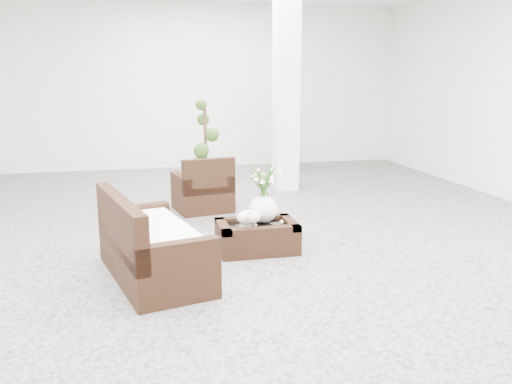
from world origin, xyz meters
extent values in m
plane|color=gray|center=(0.00, 0.00, 0.00)|extent=(11.00, 11.00, 0.00)
cube|color=white|center=(1.20, 2.80, 1.75)|extent=(0.40, 0.40, 3.50)
cube|color=black|center=(-0.07, -0.46, 0.16)|extent=(0.90, 0.60, 0.31)
ellipsoid|color=white|center=(-0.19, -0.56, 0.42)|extent=(0.28, 0.23, 0.21)
cylinder|color=white|center=(0.23, -0.44, 0.33)|extent=(0.04, 0.04, 0.03)
cube|color=black|center=(-0.44, 1.59, 0.41)|extent=(0.90, 0.88, 0.83)
cube|color=black|center=(-1.26, -1.02, 0.43)|extent=(1.14, 1.75, 0.86)
imported|color=navy|center=(1.61, 4.28, 0.93)|extent=(0.57, 0.75, 1.86)
camera|label=1|loc=(-1.41, -6.23, 2.01)|focal=37.53mm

